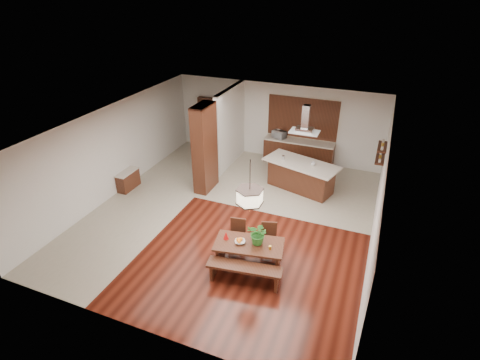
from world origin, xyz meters
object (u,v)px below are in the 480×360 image
at_px(dining_bench, 244,274).
at_px(island_cup, 313,164).
at_px(microwave, 279,134).
at_px(dining_table, 249,249).
at_px(foliage_plant, 259,234).
at_px(dining_chair_right, 269,241).
at_px(dining_chair_left, 237,237).
at_px(fruit_bowl, 240,242).
at_px(kitchen_island, 301,175).
at_px(hallway_console, 128,180).
at_px(pendant_lantern, 250,187).
at_px(range_hood, 306,119).

relative_size(dining_bench, island_cup, 12.75).
height_order(dining_bench, microwave, microwave).
relative_size(dining_table, foliage_plant, 3.13).
bearing_deg(dining_chair_right, dining_chair_left, 173.23).
height_order(dining_chair_left, foliage_plant, foliage_plant).
xyz_separation_m(dining_table, fruit_bowl, (-0.21, -0.06, 0.21)).
bearing_deg(kitchen_island, hallway_console, -141.98).
xyz_separation_m(fruit_bowl, kitchen_island, (0.46, 4.27, -0.20)).
bearing_deg(island_cup, pendant_lantern, -98.63).
xyz_separation_m(dining_bench, pendant_lantern, (-0.11, 0.58, 2.00)).
distance_m(dining_table, dining_chair_right, 0.65).
bearing_deg(kitchen_island, fruit_bowl, -79.57).
distance_m(fruit_bowl, kitchen_island, 4.30).
distance_m(dining_table, kitchen_island, 4.22).
height_order(hallway_console, dining_chair_left, dining_chair_left).
height_order(pendant_lantern, kitchen_island, pendant_lantern).
xyz_separation_m(dining_chair_right, foliage_plant, (-0.11, -0.49, 0.52)).
bearing_deg(dining_chair_right, microwave, 87.21).
bearing_deg(microwave, pendant_lantern, -55.81).
distance_m(dining_bench, foliage_plant, 0.98).
relative_size(dining_table, range_hood, 1.96).
bearing_deg(dining_chair_left, kitchen_island, 69.22).
bearing_deg(foliage_plant, dining_bench, -98.66).
height_order(dining_chair_right, foliage_plant, foliage_plant).
relative_size(island_cup, microwave, 0.28).
bearing_deg(range_hood, hallway_console, -158.49).
xyz_separation_m(dining_chair_right, microwave, (-1.40, 5.51, 0.64)).
bearing_deg(dining_table, island_cup, 81.37).
bearing_deg(fruit_bowl, island_cup, 78.66).
xyz_separation_m(hallway_console, island_cup, (5.73, 2.01, 0.74)).
bearing_deg(kitchen_island, range_hood, 106.55).
distance_m(fruit_bowl, island_cup, 4.27).
relative_size(hallway_console, dining_table, 0.50).
bearing_deg(dining_chair_left, dining_table, -50.19).
relative_size(foliage_plant, microwave, 1.15).
xyz_separation_m(hallway_console, pendant_lantern, (5.11, -2.11, 1.93)).
bearing_deg(fruit_bowl, foliage_plant, 17.95).
height_order(pendant_lantern, microwave, pendant_lantern).
bearing_deg(dining_bench, island_cup, 83.69).
height_order(foliage_plant, kitchen_island, foliage_plant).
distance_m(hallway_console, range_hood, 6.14).
relative_size(dining_bench, fruit_bowl, 7.02).
bearing_deg(hallway_console, foliage_plant, -20.87).
bearing_deg(fruit_bowl, microwave, 98.11).
relative_size(pendant_lantern, foliage_plant, 2.33).
relative_size(dining_chair_right, fruit_bowl, 3.63).
bearing_deg(island_cup, kitchen_island, 166.30).
xyz_separation_m(dining_bench, fruit_bowl, (-0.32, 0.53, 0.47)).
bearing_deg(microwave, dining_bench, -55.80).
distance_m(fruit_bowl, range_hood, 4.64).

